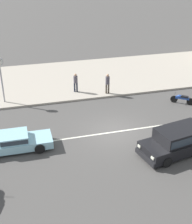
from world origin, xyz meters
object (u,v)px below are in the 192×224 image
object	(u,v)px
motorcycle_0	(182,99)
pedestrian_near_clock	(76,81)
minivan_black_5	(178,140)
pedestrian_by_shop	(108,82)
sedan_pale_blue_4	(15,142)
street_clock	(0,70)

from	to	relation	value
motorcycle_0	pedestrian_near_clock	bearing A→B (deg)	150.82
minivan_black_5	pedestrian_by_shop	size ratio (longest dim) A/B	2.74
motorcycle_0	pedestrian_near_clock	xyz separation A→B (m)	(-7.55, 4.22, 0.65)
pedestrian_by_shop	motorcycle_0	bearing A→B (deg)	-32.02
sedan_pale_blue_4	minivan_black_5	xyz separation A→B (m)	(9.15, -2.85, 0.31)
street_clock	pedestrian_near_clock	xyz separation A→B (m)	(5.81, 0.50, -1.67)
minivan_black_5	sedan_pale_blue_4	bearing A→B (deg)	162.72
pedestrian_by_shop	sedan_pale_blue_4	bearing A→B (deg)	-140.73
sedan_pale_blue_4	pedestrian_by_shop	size ratio (longest dim) A/B	2.64
minivan_black_5	motorcycle_0	world-z (taller)	minivan_black_5
sedan_pale_blue_4	street_clock	xyz separation A→B (m)	(-0.54, 6.84, 2.21)
street_clock	pedestrian_by_shop	bearing A→B (deg)	-3.67
sedan_pale_blue_4	motorcycle_0	distance (m)	13.20
minivan_black_5	street_clock	distance (m)	13.83
motorcycle_0	pedestrian_by_shop	world-z (taller)	pedestrian_by_shop
motorcycle_0	sedan_pale_blue_4	bearing A→B (deg)	-166.31
pedestrian_near_clock	pedestrian_by_shop	world-z (taller)	pedestrian_by_shop
sedan_pale_blue_4	minivan_black_5	size ratio (longest dim) A/B	0.96
minivan_black_5	street_clock	world-z (taller)	street_clock
sedan_pale_blue_4	pedestrian_near_clock	distance (m)	9.05
street_clock	pedestrian_by_shop	world-z (taller)	street_clock
street_clock	pedestrian_by_shop	xyz separation A→B (m)	(8.26, -0.53, -1.61)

